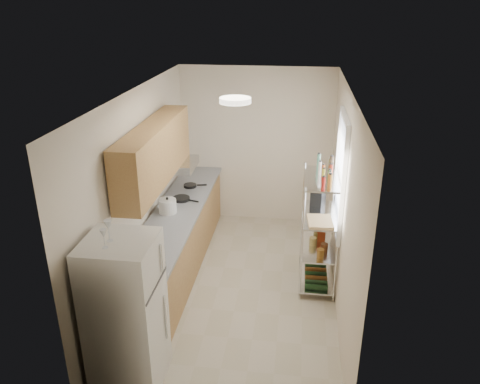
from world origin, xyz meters
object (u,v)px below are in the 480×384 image
(cutting_board, at_px, (320,221))
(frying_pan_large, at_px, (181,199))
(rice_cooker, at_px, (168,206))
(espresso_machine, at_px, (318,195))
(refrigerator, at_px, (126,313))

(cutting_board, bearing_deg, frying_pan_large, 160.16)
(rice_cooker, bearing_deg, espresso_machine, 8.49)
(rice_cooker, xyz_separation_m, frying_pan_large, (0.08, 0.43, -0.07))
(frying_pan_large, height_order, cutting_board, cutting_board)
(refrigerator, height_order, frying_pan_large, refrigerator)
(frying_pan_large, height_order, espresso_machine, espresso_machine)
(cutting_board, relative_size, espresso_machine, 1.42)
(refrigerator, distance_m, cutting_board, 2.58)
(rice_cooker, relative_size, cutting_board, 0.61)
(refrigerator, xyz_separation_m, cutting_board, (1.87, 1.76, 0.24))
(rice_cooker, xyz_separation_m, espresso_machine, (1.99, 0.30, 0.15))
(cutting_board, bearing_deg, rice_cooker, 172.54)
(cutting_board, height_order, espresso_machine, espresso_machine)
(frying_pan_large, relative_size, espresso_machine, 0.89)
(refrigerator, bearing_deg, rice_cooker, 93.94)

